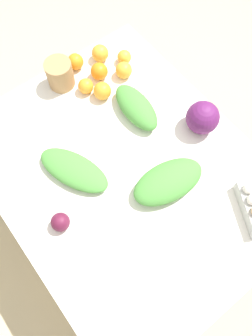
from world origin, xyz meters
TOP-DOWN VIEW (x-y plane):
  - ground_plane at (0.00, 0.00)m, footprint 8.00×8.00m
  - dining_table at (0.00, 0.00)m, footprint 1.32×1.04m
  - cabbage_purple at (-0.03, -0.39)m, footprint 0.15×0.15m
  - paper_bag at (0.55, -0.03)m, footprint 0.12×0.12m
  - greens_bunch_beet_tops at (0.12, 0.18)m, footprint 0.35×0.26m
  - greens_bunch_scallion at (0.20, -0.21)m, footprint 0.29×0.15m
  - greens_bunch_dandelion at (-0.16, -0.09)m, footprint 0.21×0.33m
  - beet_root at (-0.03, 0.35)m, footprint 0.08×0.08m
  - orange_0 at (0.47, -0.20)m, footprint 0.08×0.08m
  - orange_1 at (0.47, -0.35)m, footprint 0.07×0.07m
  - orange_2 at (0.55, -0.27)m, footprint 0.08×0.08m
  - orange_3 at (0.40, -0.30)m, footprint 0.08×0.08m
  - orange_4 at (0.37, -0.14)m, footprint 0.08×0.08m
  - orange_5 at (0.59, -0.14)m, footprint 0.08×0.08m
  - orange_6 at (0.44, -0.10)m, footprint 0.07×0.07m

SIDE VIEW (x-z plane):
  - ground_plane at x=0.00m, z-range 0.00..0.00m
  - dining_table at x=0.00m, z-range 0.27..0.99m
  - greens_bunch_beet_tops at x=0.12m, z-range 0.71..0.77m
  - orange_1 at x=0.47m, z-range 0.71..0.78m
  - orange_6 at x=0.44m, z-range 0.71..0.79m
  - beet_root at x=-0.03m, z-range 0.71..0.79m
  - orange_5 at x=0.59m, z-range 0.71..0.79m
  - orange_3 at x=0.40m, z-range 0.71..0.79m
  - orange_0 at x=0.47m, z-range 0.71..0.80m
  - orange_4 at x=0.37m, z-range 0.71..0.80m
  - orange_2 at x=0.55m, z-range 0.71..0.80m
  - greens_bunch_scallion at x=0.20m, z-range 0.71..0.80m
  - greens_bunch_dandelion at x=-0.16m, z-range 0.71..0.80m
  - paper_bag at x=0.55m, z-range 0.71..0.85m
  - cabbage_purple at x=-0.03m, z-range 0.71..0.86m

